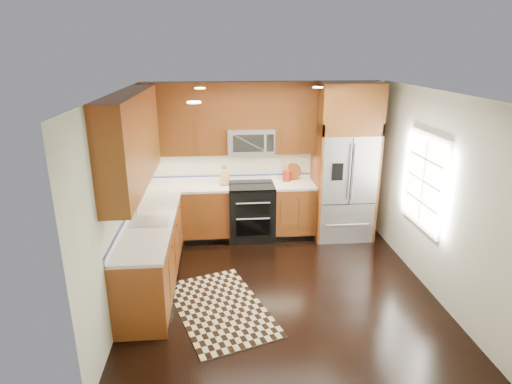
{
  "coord_description": "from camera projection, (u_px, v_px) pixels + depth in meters",
  "views": [
    {
      "loc": [
        -0.77,
        -5.08,
        3.08
      ],
      "look_at": [
        -0.27,
        0.6,
        1.17
      ],
      "focal_mm": 30.0,
      "sensor_mm": 36.0,
      "label": 1
    }
  ],
  "objects": [
    {
      "name": "range",
      "position": [
        251.0,
        211.0,
        7.25
      ],
      "size": [
        0.76,
        0.67,
        0.95
      ],
      "color": "black",
      "rests_on": "ground"
    },
    {
      "name": "cutting_board",
      "position": [
        292.0,
        179.0,
        7.4
      ],
      "size": [
        0.32,
        0.32,
        0.02
      ],
      "primitive_type": "cylinder",
      "rotation": [
        0.0,
        0.0,
        0.11
      ],
      "color": "brown",
      "rests_on": "countertop"
    },
    {
      "name": "base_cabinets",
      "position": [
        191.0,
        233.0,
        6.45
      ],
      "size": [
        2.85,
        3.0,
        0.9
      ],
      "color": "brown",
      "rests_on": "ground"
    },
    {
      "name": "sink_faucet",
      "position": [
        147.0,
        217.0,
        5.6
      ],
      "size": [
        0.54,
        0.44,
        0.37
      ],
      "color": "#B2B2B7",
      "rests_on": "countertop"
    },
    {
      "name": "rug",
      "position": [
        220.0,
        308.0,
        5.36
      ],
      "size": [
        1.51,
        1.93,
        0.01
      ],
      "primitive_type": "cube",
      "rotation": [
        0.0,
        0.0,
        0.33
      ],
      "color": "black",
      "rests_on": "ground"
    },
    {
      "name": "countertop",
      "position": [
        199.0,
        201.0,
        6.42
      ],
      "size": [
        2.86,
        3.01,
        0.04
      ],
      "color": "beige",
      "rests_on": "base_cabinets"
    },
    {
      "name": "wall_back",
      "position": [
        264.0,
        159.0,
        7.32
      ],
      "size": [
        4.0,
        0.02,
        2.6
      ],
      "primitive_type": "cube",
      "color": "silver",
      "rests_on": "ground"
    },
    {
      "name": "upper_cabinets",
      "position": [
        192.0,
        127.0,
        6.13
      ],
      "size": [
        2.85,
        3.0,
        1.15
      ],
      "color": "brown",
      "rests_on": "ground"
    },
    {
      "name": "ground",
      "position": [
        279.0,
        287.0,
        5.85
      ],
      "size": [
        4.0,
        4.0,
        0.0
      ],
      "primitive_type": "plane",
      "color": "black",
      "rests_on": "ground"
    },
    {
      "name": "microwave",
      "position": [
        251.0,
        141.0,
        7.0
      ],
      "size": [
        0.76,
        0.4,
        0.42
      ],
      "color": "#B2B2B7",
      "rests_on": "ground"
    },
    {
      "name": "refrigerator",
      "position": [
        345.0,
        162.0,
        7.08
      ],
      "size": [
        0.98,
        0.75,
        2.6
      ],
      "color": "#B2B2B7",
      "rests_on": "ground"
    },
    {
      "name": "wall_left",
      "position": [
        120.0,
        202.0,
        5.27
      ],
      "size": [
        0.02,
        4.0,
        2.6
      ],
      "primitive_type": "cube",
      "color": "silver",
      "rests_on": "ground"
    },
    {
      "name": "wall_right",
      "position": [
        432.0,
        193.0,
        5.6
      ],
      "size": [
        0.02,
        4.0,
        2.6
      ],
      "primitive_type": "cube",
      "color": "silver",
      "rests_on": "ground"
    },
    {
      "name": "knife_block",
      "position": [
        225.0,
        177.0,
        7.11
      ],
      "size": [
        0.16,
        0.19,
        0.32
      ],
      "color": "tan",
      "rests_on": "countertop"
    },
    {
      "name": "utensil_crock",
      "position": [
        287.0,
        173.0,
        7.28
      ],
      "size": [
        0.15,
        0.15,
        0.39
      ],
      "color": "maroon",
      "rests_on": "countertop"
    },
    {
      "name": "window",
      "position": [
        424.0,
        181.0,
        5.75
      ],
      "size": [
        0.04,
        1.1,
        1.3
      ],
      "color": "white",
      "rests_on": "ground"
    }
  ]
}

